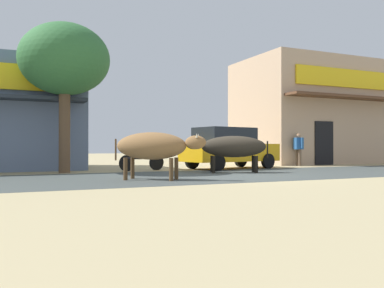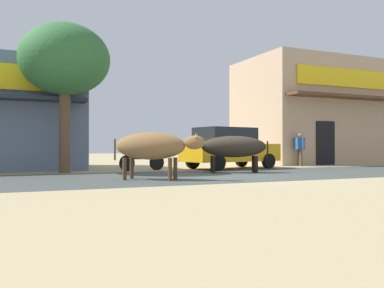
{
  "view_description": "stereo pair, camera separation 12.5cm",
  "coord_description": "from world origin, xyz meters",
  "px_view_note": "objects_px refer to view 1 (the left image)",
  "views": [
    {
      "loc": [
        -6.4,
        -11.27,
        0.9
      ],
      "look_at": [
        -0.61,
        1.62,
        0.98
      ],
      "focal_mm": 38.5,
      "sensor_mm": 36.0,
      "label": 1
    },
    {
      "loc": [
        -6.29,
        -11.32,
        0.9
      ],
      "look_at": [
        -0.61,
        1.62,
        0.98
      ],
      "focal_mm": 38.5,
      "sensor_mm": 36.0,
      "label": 2
    }
  ],
  "objects_px": {
    "parked_hatchback_car": "(229,148)",
    "cow_near_brown": "(153,146)",
    "parked_motorcycle": "(143,158)",
    "pedestrian_by_shop": "(298,147)",
    "roadside_tree": "(65,60)",
    "cow_far_dark": "(232,147)"
  },
  "relations": [
    {
      "from": "parked_motorcycle",
      "to": "cow_near_brown",
      "type": "distance_m",
      "value": 4.21
    },
    {
      "from": "parked_motorcycle",
      "to": "cow_far_dark",
      "type": "distance_m",
      "value": 3.4
    },
    {
      "from": "cow_far_dark",
      "to": "parked_motorcycle",
      "type": "bearing_deg",
      "value": 135.74
    },
    {
      "from": "parked_motorcycle",
      "to": "pedestrian_by_shop",
      "type": "height_order",
      "value": "pedestrian_by_shop"
    },
    {
      "from": "roadside_tree",
      "to": "cow_far_dark",
      "type": "height_order",
      "value": "roadside_tree"
    },
    {
      "from": "pedestrian_by_shop",
      "to": "parked_hatchback_car",
      "type": "bearing_deg",
      "value": -170.3
    },
    {
      "from": "parked_hatchback_car",
      "to": "cow_near_brown",
      "type": "relative_size",
      "value": 1.86
    },
    {
      "from": "cow_near_brown",
      "to": "pedestrian_by_shop",
      "type": "xyz_separation_m",
      "value": [
        8.59,
        4.7,
        -0.03
      ]
    },
    {
      "from": "cow_far_dark",
      "to": "cow_near_brown",
      "type": "bearing_deg",
      "value": -153.23
    },
    {
      "from": "roadside_tree",
      "to": "pedestrian_by_shop",
      "type": "relative_size",
      "value": 3.37
    },
    {
      "from": "parked_motorcycle",
      "to": "parked_hatchback_car",
      "type": "bearing_deg",
      "value": -1.03
    },
    {
      "from": "roadside_tree",
      "to": "parked_motorcycle",
      "type": "distance_m",
      "value": 4.35
    },
    {
      "from": "parked_hatchback_car",
      "to": "cow_near_brown",
      "type": "height_order",
      "value": "parked_hatchback_car"
    },
    {
      "from": "parked_hatchback_car",
      "to": "cow_far_dark",
      "type": "relative_size",
      "value": 1.54
    },
    {
      "from": "roadside_tree",
      "to": "cow_near_brown",
      "type": "bearing_deg",
      "value": -65.68
    },
    {
      "from": "cow_far_dark",
      "to": "pedestrian_by_shop",
      "type": "relative_size",
      "value": 1.83
    },
    {
      "from": "cow_far_dark",
      "to": "pedestrian_by_shop",
      "type": "height_order",
      "value": "pedestrian_by_shop"
    },
    {
      "from": "pedestrian_by_shop",
      "to": "parked_motorcycle",
      "type": "bearing_deg",
      "value": -175.29
    },
    {
      "from": "parked_hatchback_car",
      "to": "pedestrian_by_shop",
      "type": "xyz_separation_m",
      "value": [
        4.04,
        0.69,
        0.03
      ]
    },
    {
      "from": "cow_far_dark",
      "to": "parked_hatchback_car",
      "type": "bearing_deg",
      "value": 63.41
    },
    {
      "from": "parked_hatchback_car",
      "to": "roadside_tree",
      "type": "bearing_deg",
      "value": -179.8
    },
    {
      "from": "cow_near_brown",
      "to": "pedestrian_by_shop",
      "type": "bearing_deg",
      "value": 28.68
    }
  ]
}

